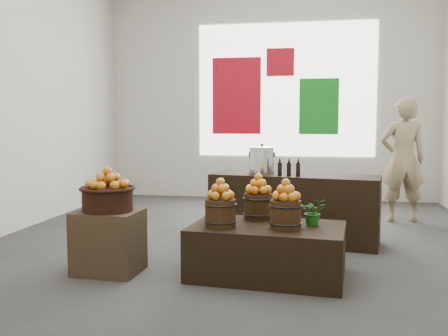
% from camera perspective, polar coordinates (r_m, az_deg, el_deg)
% --- Properties ---
extents(ground, '(7.00, 7.00, 0.00)m').
position_cam_1_polar(ground, '(5.95, 2.14, -8.56)').
color(ground, '#383835').
rests_on(ground, ground).
extents(back_wall, '(6.00, 0.04, 4.00)m').
position_cam_1_polar(back_wall, '(9.28, 5.19, 8.84)').
color(back_wall, '#BBB9AD').
rests_on(back_wall, ground).
extents(back_opening, '(3.20, 0.02, 2.40)m').
position_cam_1_polar(back_opening, '(9.24, 7.05, 8.84)').
color(back_opening, white).
rests_on(back_opening, back_wall).
extents(deco_red_left, '(0.90, 0.04, 1.40)m').
position_cam_1_polar(deco_red_left, '(9.31, 1.45, 8.23)').
color(deco_red_left, '#A30C19').
rests_on(deco_red_left, back_wall).
extents(deco_green_right, '(0.70, 0.04, 1.00)m').
position_cam_1_polar(deco_green_right, '(9.20, 10.79, 6.93)').
color(deco_green_right, '#12741B').
rests_on(deco_green_right, back_wall).
extents(deco_red_upper, '(0.50, 0.04, 0.50)m').
position_cam_1_polar(deco_red_upper, '(9.28, 6.45, 11.93)').
color(deco_red_upper, '#A30C19').
rests_on(deco_red_upper, back_wall).
extents(crate, '(0.61, 0.51, 0.59)m').
position_cam_1_polar(crate, '(4.89, -13.04, -8.21)').
color(crate, '#4D3424').
rests_on(crate, ground).
extents(wicker_basket, '(0.47, 0.47, 0.21)m').
position_cam_1_polar(wicker_basket, '(4.81, -13.14, -3.54)').
color(wicker_basket, black).
rests_on(wicker_basket, crate).
extents(apples_in_basket, '(0.37, 0.37, 0.20)m').
position_cam_1_polar(apples_in_basket, '(4.78, -13.20, -1.10)').
color(apples_in_basket, '#9E1805').
rests_on(apples_in_basket, wicker_basket).
extents(display_table, '(1.46, 0.97, 0.48)m').
position_cam_1_polar(display_table, '(4.67, 4.96, -9.42)').
color(display_table, black).
rests_on(display_table, ground).
extents(apple_bucket_front_left, '(0.28, 0.28, 0.26)m').
position_cam_1_polar(apple_bucket_front_left, '(4.50, -0.41, -5.19)').
color(apple_bucket_front_left, '#38230F').
rests_on(apple_bucket_front_left, display_table).
extents(apples_in_bucket_front_left, '(0.21, 0.21, 0.19)m').
position_cam_1_polar(apples_in_bucket_front_left, '(4.46, -0.41, -2.41)').
color(apples_in_bucket_front_left, '#9E1805').
rests_on(apples_in_bucket_front_left, apple_bucket_front_left).
extents(apple_bucket_front_right, '(0.28, 0.28, 0.26)m').
position_cam_1_polar(apple_bucket_front_right, '(4.46, 7.04, -5.32)').
color(apple_bucket_front_right, '#38230F').
rests_on(apple_bucket_front_right, display_table).
extents(apples_in_bucket_front_right, '(0.21, 0.21, 0.19)m').
position_cam_1_polar(apples_in_bucket_front_right, '(4.43, 7.08, -2.51)').
color(apples_in_bucket_front_right, '#9E1805').
rests_on(apples_in_bucket_front_right, apple_bucket_front_right).
extents(apple_bucket_rear, '(0.28, 0.28, 0.26)m').
position_cam_1_polar(apple_bucket_rear, '(4.87, 3.92, -4.40)').
color(apple_bucket_rear, '#38230F').
rests_on(apple_bucket_rear, display_table).
extents(apples_in_bucket_rear, '(0.21, 0.21, 0.19)m').
position_cam_1_polar(apples_in_bucket_rear, '(4.83, 3.94, -1.82)').
color(apples_in_bucket_rear, '#9E1805').
rests_on(apples_in_bucket_rear, apple_bucket_rear).
extents(herb_garnish_right, '(0.27, 0.25, 0.25)m').
position_cam_1_polar(herb_garnish_right, '(4.67, 10.17, -4.91)').
color(herb_garnish_right, '#145812').
rests_on(herb_garnish_right, display_table).
extents(herb_garnish_left, '(0.18, 0.16, 0.28)m').
position_cam_1_polar(herb_garnish_left, '(4.89, -1.32, -4.17)').
color(herb_garnish_left, '#145812').
rests_on(herb_garnish_left, display_table).
extents(counter, '(2.04, 0.94, 0.80)m').
position_cam_1_polar(counter, '(6.02, 8.01, -4.56)').
color(counter, black).
rests_on(counter, ground).
extents(stock_pot_left, '(0.30, 0.30, 0.30)m').
position_cam_1_polar(stock_pot_left, '(6.04, 4.35, 0.80)').
color(stock_pot_left, silver).
rests_on(stock_pot_left, counter).
extents(oil_cruets, '(0.22, 0.09, 0.22)m').
position_cam_1_polar(oil_cruets, '(5.76, 7.69, 0.15)').
color(oil_cruets, black).
rests_on(oil_cruets, counter).
extents(shopper, '(0.70, 0.50, 1.77)m').
position_cam_1_polar(shopper, '(7.52, 19.74, 0.88)').
color(shopper, '#8F7C57').
rests_on(shopper, ground).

